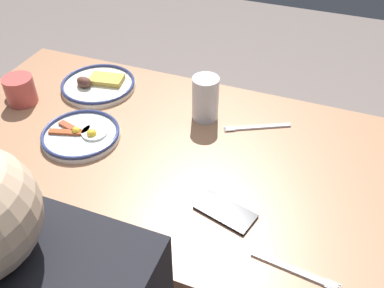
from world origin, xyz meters
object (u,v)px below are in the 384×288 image
object	(u,v)px
fork_far	(257,127)
fork_near	(295,271)
plate_near_main	(81,134)
drinking_glass	(205,100)
cell_phone	(225,212)
plate_center_pancakes	(97,84)
coffee_mug	(20,90)

from	to	relation	value
fork_far	fork_near	bearing A→B (deg)	113.60
plate_near_main	fork_far	xyz separation A→B (m)	(-0.47, -0.23, -0.01)
drinking_glass	fork_far	size ratio (longest dim) A/B	0.74
cell_phone	fork_near	xyz separation A→B (m)	(-0.19, 0.10, -0.00)
fork_far	plate_near_main	bearing A→B (deg)	26.08
cell_phone	drinking_glass	bearing A→B (deg)	-47.80
plate_center_pancakes	fork_far	distance (m)	0.57
fork_near	fork_far	world-z (taller)	same
fork_near	coffee_mug	bearing A→B (deg)	-18.36
cell_phone	fork_far	distance (m)	0.35
cell_phone	fork_far	bearing A→B (deg)	-72.95
plate_center_pancakes	cell_phone	world-z (taller)	plate_center_pancakes
plate_near_main	plate_center_pancakes	distance (m)	0.27
plate_center_pancakes	coffee_mug	distance (m)	0.25
drinking_glass	coffee_mug	bearing A→B (deg)	12.91
coffee_mug	cell_phone	size ratio (longest dim) A/B	0.88
plate_near_main	cell_phone	xyz separation A→B (m)	(-0.48, 0.12, -0.01)
coffee_mug	drinking_glass	world-z (taller)	drinking_glass
drinking_glass	fork_near	bearing A→B (deg)	129.02
fork_far	plate_center_pancakes	bearing A→B (deg)	-2.18
plate_near_main	fork_near	distance (m)	0.71
coffee_mug	fork_near	world-z (taller)	coffee_mug
fork_near	plate_center_pancakes	bearing A→B (deg)	-31.91
plate_center_pancakes	coffee_mug	xyz separation A→B (m)	(0.19, 0.16, 0.03)
coffee_mug	fork_near	bearing A→B (deg)	161.64
coffee_mug	drinking_glass	bearing A→B (deg)	-167.09
plate_near_main	coffee_mug	world-z (taller)	coffee_mug
drinking_glass	cell_phone	world-z (taller)	drinking_glass
drinking_glass	plate_center_pancakes	bearing A→B (deg)	-3.70
plate_near_main	plate_center_pancakes	world-z (taller)	plate_center_pancakes
coffee_mug	drinking_glass	xyz separation A→B (m)	(-0.59, -0.13, 0.02)
plate_near_main	plate_center_pancakes	size ratio (longest dim) A/B	0.91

